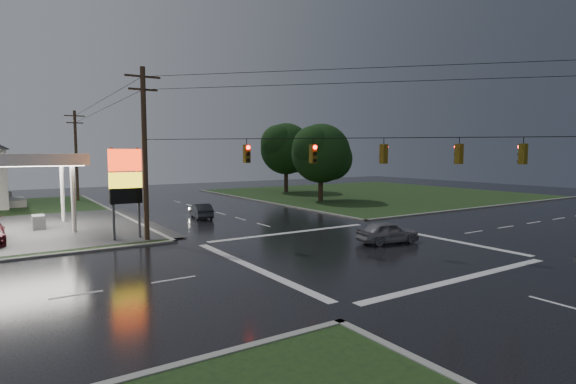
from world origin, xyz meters
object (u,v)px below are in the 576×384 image
utility_pole_n (76,154)px  tree_ne_far (287,149)px  utility_pole_nw (145,152)px  car_north (201,211)px  tree_ne_near (322,154)px  pylon_sign (125,179)px  car_crossing (388,232)px

utility_pole_n → tree_ne_far: (26.65, -4.01, 0.71)m
utility_pole_nw → tree_ne_far: bearing=42.6°
utility_pole_nw → utility_pole_n: (0.00, 28.50, -0.25)m
tree_ne_far → car_north: 26.54m
tree_ne_near → pylon_sign: bearing=-155.0°
pylon_sign → utility_pole_n: utility_pole_n is taller
utility_pole_n → tree_ne_far: size_ratio=1.07×
utility_pole_n → tree_ne_near: bearing=-34.1°
tree_ne_near → tree_ne_far: size_ratio=0.92×
pylon_sign → utility_pole_n: size_ratio=0.57×
utility_pole_nw → utility_pole_n: size_ratio=1.05×
tree_ne_far → car_crossing: bearing=-112.9°
utility_pole_nw → car_crossing: size_ratio=2.74×
utility_pole_n → car_north: 22.41m
tree_ne_far → car_north: bearing=-139.7°
pylon_sign → utility_pole_n: (1.00, 27.50, 1.46)m
pylon_sign → tree_ne_near: tree_ne_near is taller
utility_pole_nw → utility_pole_n: bearing=90.0°
pylon_sign → tree_ne_far: (27.65, 23.49, 2.17)m
tree_ne_far → tree_ne_near: bearing=-104.1°
tree_ne_near → tree_ne_far: tree_ne_far is taller
utility_pole_n → utility_pole_nw: bearing=-90.0°
tree_ne_near → car_north: size_ratio=2.30×
pylon_sign → car_north: bearing=40.6°
pylon_sign → car_crossing: size_ratio=1.49×
car_north → car_crossing: 17.53m
pylon_sign → utility_pole_nw: utility_pole_nw is taller
tree_ne_near → tree_ne_far: (3.01, 12.00, 0.62)m
pylon_sign → car_north: 10.86m
utility_pole_n → car_crossing: bearing=-71.5°
tree_ne_near → tree_ne_far: 12.39m
car_crossing → pylon_sign: bearing=65.2°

